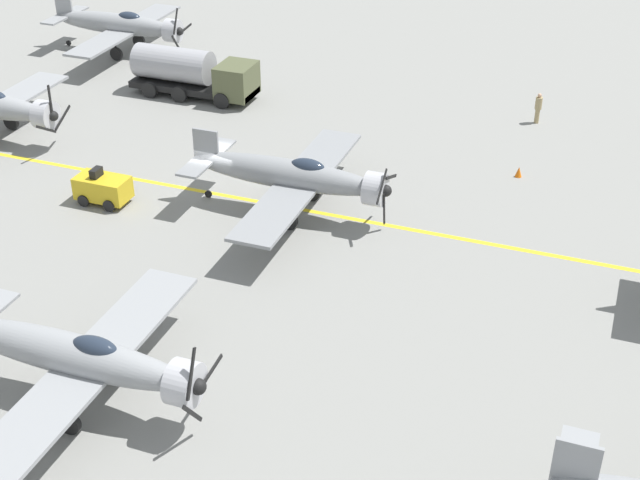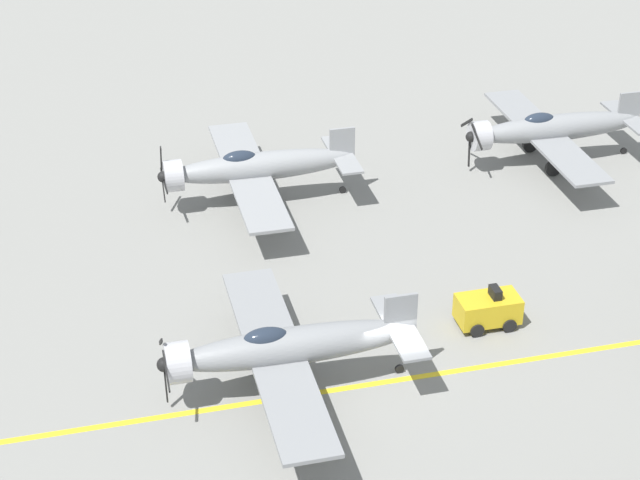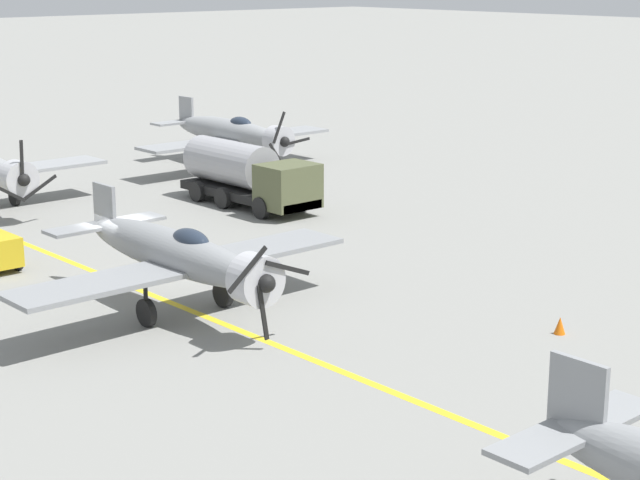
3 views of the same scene
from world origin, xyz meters
The scene contains 9 objects.
ground_plane centered at (0.00, 0.00, 0.00)m, with size 400.00×400.00×0.00m, color gray.
taxiway_stripe centered at (0.00, 0.00, 0.00)m, with size 0.30×160.00×0.01m, color yellow.
airplane_mid_center centered at (0.45, 4.18, 2.01)m, with size 12.00×9.98×3.65m.
airplane_mid_right centered at (15.57, 2.43, 2.01)m, with size 12.00×9.98×3.68m.
airplane_near_left centered at (-16.72, -15.60, 2.01)m, with size 12.00×9.98×3.67m.
fuel_tanker centered at (-11.25, -7.18, 1.51)m, with size 2.68×8.00×2.98m.
tow_tractor centered at (2.70, -4.94, 0.79)m, with size 1.57×2.60×1.79m.
ground_crew_walking centered at (-14.53, 13.43, 0.99)m, with size 0.40×0.40×1.82m.
traffic_cone centered at (-7.20, 13.64, 0.28)m, with size 0.36×0.36×0.55m, color orange.
Camera 1 is at (34.99, 18.45, 20.97)m, focal length 50.00 mm.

